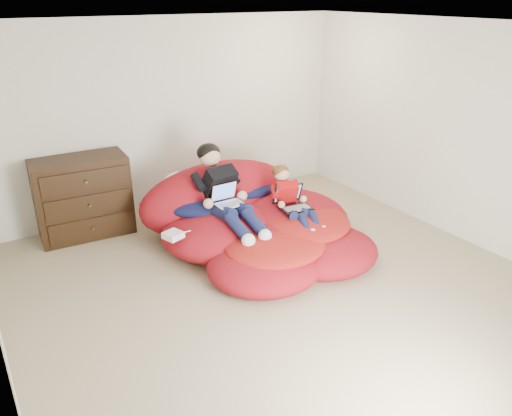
{
  "coord_description": "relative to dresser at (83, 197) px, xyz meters",
  "views": [
    {
      "loc": [
        -2.49,
        -3.6,
        2.76
      ],
      "look_at": [
        0.02,
        0.41,
        0.7
      ],
      "focal_mm": 35.0,
      "sensor_mm": 36.0,
      "label": 1
    }
  ],
  "objects": [
    {
      "name": "dresser",
      "position": [
        0.0,
        0.0,
        0.0
      ],
      "size": [
        1.11,
        0.63,
        0.98
      ],
      "color": "black",
      "rests_on": "ground"
    },
    {
      "name": "laptop_black",
      "position": [
        1.97,
        -1.57,
        0.07
      ],
      "size": [
        0.38,
        0.38,
        0.25
      ],
      "color": "black",
      "rests_on": "younger_boy"
    },
    {
      "name": "beanbag_pile",
      "position": [
        1.63,
        -1.32,
        -0.23
      ],
      "size": [
        2.4,
        2.41,
        0.94
      ],
      "color": "#A5121D",
      "rests_on": "ground"
    },
    {
      "name": "cream_pillow",
      "position": [
        1.04,
        -0.52,
        0.13
      ],
      "size": [
        0.47,
        0.3,
        0.3
      ],
      "primitive_type": "ellipsoid",
      "color": "white",
      "rests_on": "beanbag_pile"
    },
    {
      "name": "room_shell",
      "position": [
        1.32,
        -2.21,
        -0.27
      ],
      "size": [
        5.1,
        5.1,
        2.77
      ],
      "color": "tan",
      "rests_on": "ground"
    },
    {
      "name": "older_boy",
      "position": [
        1.28,
        -1.18,
        0.23
      ],
      "size": [
        0.41,
        1.25,
        0.83
      ],
      "color": "black",
      "rests_on": "beanbag_pile"
    },
    {
      "name": "power_adapter",
      "position": [
        0.56,
        -1.4,
        -0.07
      ],
      "size": [
        0.22,
        0.22,
        0.07
      ],
      "primitive_type": "cube",
      "rotation": [
        0.0,
        0.0,
        0.32
      ],
      "color": "white",
      "rests_on": "beanbag_pile"
    },
    {
      "name": "laptop_white",
      "position": [
        1.28,
        -1.28,
        0.15
      ],
      "size": [
        0.3,
        0.27,
        0.21
      ],
      "color": "white",
      "rests_on": "older_boy"
    },
    {
      "name": "younger_boy",
      "position": [
        1.97,
        -1.55,
        0.11
      ],
      "size": [
        0.35,
        0.87,
        0.6
      ],
      "color": "#B61010",
      "rests_on": "beanbag_pile"
    }
  ]
}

